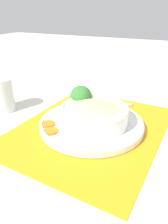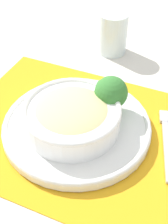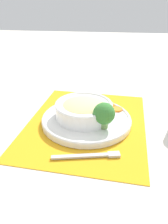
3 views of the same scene
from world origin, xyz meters
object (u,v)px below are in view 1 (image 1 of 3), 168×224
object	(u,v)px
broccoli_floret	(81,97)
water_glass	(2,97)
fork	(101,102)
bowl	(94,114)

from	to	relation	value
broccoli_floret	water_glass	size ratio (longest dim) A/B	0.75
water_glass	fork	distance (m)	0.34
bowl	fork	size ratio (longest dim) A/B	1.04
broccoli_floret	fork	bearing A→B (deg)	-9.62
broccoli_floret	fork	distance (m)	0.14
fork	bowl	bearing A→B (deg)	-176.83
bowl	fork	xyz separation A→B (m)	(0.18, 0.05, -0.04)
broccoli_floret	water_glass	bearing A→B (deg)	104.77
bowl	water_glass	distance (m)	0.33
bowl	broccoli_floret	bearing A→B (deg)	50.58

